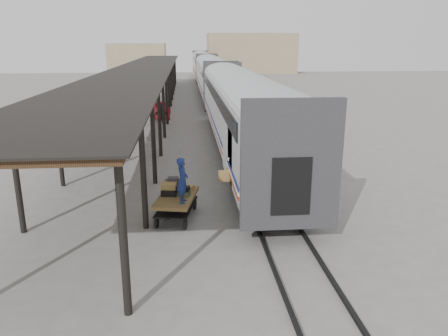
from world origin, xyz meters
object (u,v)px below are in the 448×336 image
porter (183,180)px  luggage_tug (161,112)px  baggage_cart (176,201)px  pedestrian (161,117)px

porter → luggage_tug: bearing=11.9°
baggage_cart → luggage_tug: bearing=105.7°
baggage_cart → pedestrian: size_ratio=1.42×
porter → pedestrian: porter is taller
luggage_tug → pedestrian: 4.15m
luggage_tug → pedestrian: size_ratio=0.99×
porter → pedestrian: bearing=12.2°
luggage_tug → porter: size_ratio=1.14×
baggage_cart → porter: 1.22m
luggage_tug → porter: bearing=-106.2°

